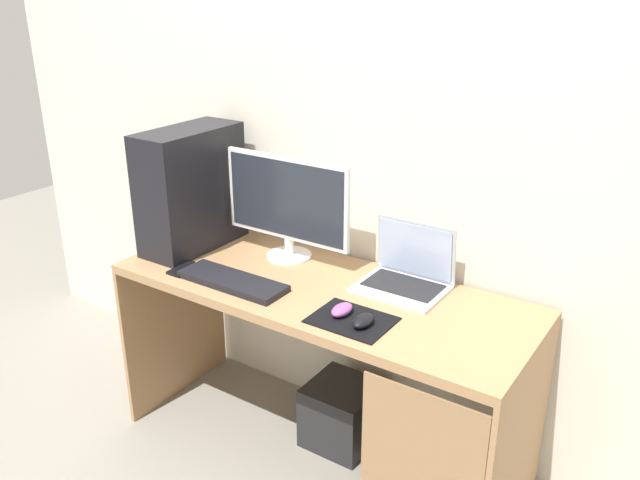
% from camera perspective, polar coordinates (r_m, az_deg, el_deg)
% --- Properties ---
extents(ground_plane, '(8.00, 8.00, 0.00)m').
position_cam_1_polar(ground_plane, '(2.77, 0.00, -17.80)').
color(ground_plane, gray).
extents(wall_back, '(4.00, 0.05, 2.60)m').
position_cam_1_polar(wall_back, '(2.45, 4.48, 10.91)').
color(wall_back, beige).
rests_on(wall_back, ground_plane).
extents(desk, '(1.55, 0.59, 0.73)m').
position_cam_1_polar(desk, '(2.41, 0.26, -7.27)').
color(desk, '#A37A51').
rests_on(desk, ground_plane).
extents(pc_tower, '(0.20, 0.44, 0.49)m').
position_cam_1_polar(pc_tower, '(2.68, -11.13, 4.38)').
color(pc_tower, black).
rests_on(pc_tower, desk).
extents(monitor, '(0.56, 0.18, 0.41)m').
position_cam_1_polar(monitor, '(2.52, -2.89, 3.04)').
color(monitor, white).
rests_on(monitor, desk).
extents(laptop, '(0.31, 0.24, 0.23)m').
position_cam_1_polar(laptop, '(2.36, 7.47, -3.03)').
color(laptop, '#B7BCC6').
rests_on(laptop, desk).
extents(keyboard, '(0.42, 0.14, 0.02)m').
position_cam_1_polar(keyboard, '(2.40, -7.60, -3.57)').
color(keyboard, black).
rests_on(keyboard, desk).
extents(mousepad, '(0.26, 0.20, 0.00)m').
position_cam_1_polar(mousepad, '(2.14, 2.79, -6.95)').
color(mousepad, black).
rests_on(mousepad, desk).
extents(mouse_left, '(0.06, 0.10, 0.03)m').
position_cam_1_polar(mouse_left, '(2.16, 1.91, -6.07)').
color(mouse_left, '#8C4C99').
rests_on(mouse_left, mousepad).
extents(mouse_right, '(0.06, 0.10, 0.03)m').
position_cam_1_polar(mouse_right, '(2.10, 3.76, -7.01)').
color(mouse_right, black).
rests_on(mouse_right, mousepad).
extents(cell_phone, '(0.07, 0.13, 0.01)m').
position_cam_1_polar(cell_phone, '(2.54, -11.65, -2.49)').
color(cell_phone, black).
rests_on(cell_phone, desk).
extents(subwoofer, '(0.26, 0.26, 0.26)m').
position_cam_1_polar(subwoofer, '(2.74, 1.90, -14.82)').
color(subwoofer, '#232326').
rests_on(subwoofer, ground_plane).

